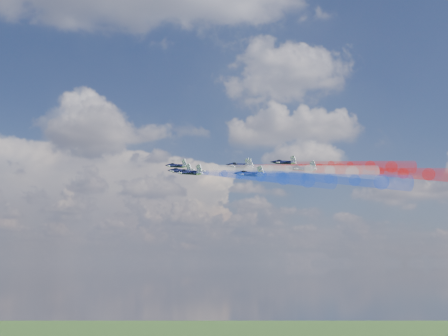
{
  "coord_description": "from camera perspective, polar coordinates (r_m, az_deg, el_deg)",
  "views": [
    {
      "loc": [
        -16.21,
        -144.35,
        100.17
      ],
      "look_at": [
        -12.62,
        14.45,
        127.36
      ],
      "focal_mm": 44.96,
      "sensor_mm": 36.0,
      "label": 1
    }
  ],
  "objects": [
    {
      "name": "jet_outer_right",
      "position": [
        174.22,
        6.11,
        0.58
      ],
      "size": [
        13.45,
        13.67,
        5.85
      ],
      "primitive_type": null,
      "rotation": [
        0.15,
        -0.18,
        0.77
      ],
      "color": "black"
    },
    {
      "name": "jet_inner_right",
      "position": [
        173.45,
        1.52,
        0.3
      ],
      "size": [
        13.45,
        13.67,
        5.85
      ],
      "primitive_type": null,
      "rotation": [
        0.15,
        -0.18,
        0.77
      ],
      "color": "black"
    },
    {
      "name": "trail_outer_right",
      "position": [
        161.13,
        12.72,
        0.33
      ],
      "size": [
        29.11,
        28.96,
        9.7
      ],
      "primitive_type": null,
      "rotation": [
        0.15,
        -0.18,
        0.77
      ],
      "color": "red"
    },
    {
      "name": "jet_rear_right",
      "position": [
        156.19,
        7.96,
        -0.05
      ],
      "size": [
        13.45,
        13.67,
        5.85
      ],
      "primitive_type": null,
      "rotation": [
        0.15,
        -0.18,
        0.77
      ],
      "color": "black"
    },
    {
      "name": "trail_center_third",
      "position": [
        143.73,
        8.64,
        -0.15
      ],
      "size": [
        29.11,
        28.96,
        9.7
      ],
      "primitive_type": null,
      "rotation": [
        0.15,
        -0.18,
        0.77
      ],
      "color": "white"
    },
    {
      "name": "jet_inner_left",
      "position": [
        159.36,
        -4.47,
        -0.3
      ],
      "size": [
        13.45,
        13.67,
        5.85
      ],
      "primitive_type": null,
      "rotation": [
        0.15,
        -0.18,
        0.77
      ],
      "color": "black"
    },
    {
      "name": "trail_inner_right",
      "position": [
        158.8,
        7.79,
        0.03
      ],
      "size": [
        29.11,
        28.96,
        9.7
      ],
      "primitive_type": null,
      "rotation": [
        0.15,
        -0.18,
        0.77
      ],
      "color": "red"
    },
    {
      "name": "trail_rear_left",
      "position": [
        125.72,
        10.68,
        -1.06
      ],
      "size": [
        29.11,
        28.96,
        9.7
      ],
      "primitive_type": null,
      "rotation": [
        0.15,
        -0.18,
        0.77
      ],
      "color": "blue"
    },
    {
      "name": "trail_rear_right",
      "position": [
        143.91,
        15.55,
        -0.38
      ],
      "size": [
        29.11,
        28.96,
        9.7
      ],
      "primitive_type": null,
      "rotation": [
        0.15,
        -0.18,
        0.77
      ],
      "color": "red"
    },
    {
      "name": "trail_inner_left",
      "position": [
        142.91,
        1.81,
        -0.67
      ],
      "size": [
        29.11,
        28.96,
        9.7
      ],
      "primitive_type": null,
      "rotation": [
        0.15,
        -0.18,
        0.77
      ],
      "color": "blue"
    },
    {
      "name": "jet_outer_left",
      "position": [
        140.95,
        -3.54,
        -0.46
      ],
      "size": [
        13.45,
        13.67,
        5.85
      ],
      "primitive_type": null,
      "rotation": [
        0.15,
        -0.18,
        0.77
      ],
      "color": "black"
    },
    {
      "name": "trail_lead",
      "position": [
        157.68,
        0.8,
        -0.05
      ],
      "size": [
        29.11,
        28.96,
        9.7
      ],
      "primitive_type": null,
      "rotation": [
        0.15,
        -0.18,
        0.77
      ],
      "color": "white"
    },
    {
      "name": "jet_lead",
      "position": [
        174.34,
        -4.85,
        0.23
      ],
      "size": [
        13.45,
        13.67,
        5.85
      ],
      "primitive_type": null,
      "rotation": [
        0.15,
        -0.18,
        0.77
      ],
      "color": "black"
    },
    {
      "name": "jet_center_third",
      "position": [
        158.22,
        1.68,
        0.16
      ],
      "size": [
        13.45,
        13.67,
        5.85
      ],
      "primitive_type": null,
      "rotation": [
        0.15,
        -0.18,
        0.77
      ],
      "color": "black"
    },
    {
      "name": "jet_rear_left",
      "position": [
        139.73,
        2.6,
        -0.61
      ],
      "size": [
        13.45,
        13.67,
        5.85
      ],
      "primitive_type": null,
      "rotation": [
        0.15,
        -0.18,
        0.77
      ],
      "color": "black"
    },
    {
      "name": "trail_outer_left",
      "position": [
        124.91,
        3.78,
        -0.9
      ],
      "size": [
        29.11,
        28.96,
        9.7
      ],
      "primitive_type": null,
      "rotation": [
        0.15,
        -0.18,
        0.77
      ],
      "color": "blue"
    }
  ]
}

